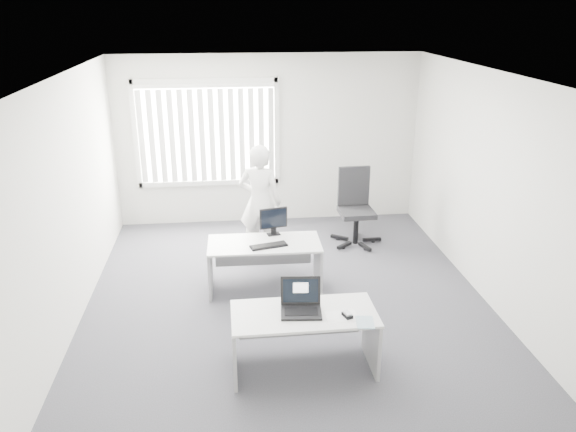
{
  "coord_description": "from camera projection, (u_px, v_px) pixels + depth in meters",
  "views": [
    {
      "loc": [
        -0.68,
        -6.12,
        3.53
      ],
      "look_at": [
        0.01,
        0.15,
        1.13
      ],
      "focal_mm": 35.0,
      "sensor_mm": 36.0,
      "label": 1
    }
  ],
  "objects": [
    {
      "name": "ground",
      "position": [
        288.0,
        305.0,
        7.01
      ],
      "size": [
        6.0,
        6.0,
        0.0
      ],
      "primitive_type": "plane",
      "color": "#54535B",
      "rests_on": "ground"
    },
    {
      "name": "wall_back",
      "position": [
        268.0,
        140.0,
        9.3
      ],
      "size": [
        5.0,
        0.02,
        2.8
      ],
      "primitive_type": "cube",
      "color": "silver",
      "rests_on": "ground"
    },
    {
      "name": "wall_front",
      "position": [
        338.0,
        346.0,
        3.72
      ],
      "size": [
        5.0,
        0.02,
        2.8
      ],
      "primitive_type": "cube",
      "color": "silver",
      "rests_on": "ground"
    },
    {
      "name": "wall_left",
      "position": [
        66.0,
        207.0,
        6.25
      ],
      "size": [
        0.02,
        6.0,
        2.8
      ],
      "primitive_type": "cube",
      "color": "silver",
      "rests_on": "ground"
    },
    {
      "name": "wall_right",
      "position": [
        494.0,
        192.0,
        6.77
      ],
      "size": [
        0.02,
        6.0,
        2.8
      ],
      "primitive_type": "cube",
      "color": "silver",
      "rests_on": "ground"
    },
    {
      "name": "ceiling",
      "position": [
        288.0,
        76.0,
        6.01
      ],
      "size": [
        5.0,
        6.0,
        0.02
      ],
      "primitive_type": "cube",
      "color": "white",
      "rests_on": "wall_back"
    },
    {
      "name": "window",
      "position": [
        207.0,
        133.0,
        9.1
      ],
      "size": [
        2.32,
        0.06,
        1.76
      ],
      "primitive_type": "cube",
      "color": "silver",
      "rests_on": "wall_back"
    },
    {
      "name": "blinds",
      "position": [
        207.0,
        136.0,
        9.06
      ],
      "size": [
        2.2,
        0.1,
        1.5
      ],
      "primitive_type": null,
      "color": "white",
      "rests_on": "wall_back"
    },
    {
      "name": "desk_near",
      "position": [
        304.0,
        329.0,
        5.63
      ],
      "size": [
        1.45,
        0.69,
        0.66
      ],
      "rotation": [
        0.0,
        0.0,
        0.01
      ],
      "color": "silver",
      "rests_on": "ground"
    },
    {
      "name": "desk_far",
      "position": [
        264.0,
        256.0,
        7.25
      ],
      "size": [
        1.45,
        0.7,
        0.66
      ],
      "rotation": [
        0.0,
        0.0,
        -0.02
      ],
      "color": "silver",
      "rests_on": "ground"
    },
    {
      "name": "office_chair",
      "position": [
        355.0,
        220.0,
        8.73
      ],
      "size": [
        0.7,
        0.7,
        1.18
      ],
      "rotation": [
        0.0,
        0.0,
        0.04
      ],
      "color": "black",
      "rests_on": "ground"
    },
    {
      "name": "person",
      "position": [
        260.0,
        202.0,
        8.06
      ],
      "size": [
        0.71,
        0.57,
        1.7
      ],
      "primitive_type": "imported",
      "rotation": [
        0.0,
        0.0,
        2.85
      ],
      "color": "silver",
      "rests_on": "ground"
    },
    {
      "name": "laptop",
      "position": [
        301.0,
        300.0,
        5.48
      ],
      "size": [
        0.43,
        0.39,
        0.31
      ],
      "primitive_type": null,
      "rotation": [
        0.0,
        0.0,
        -0.09
      ],
      "color": "black",
      "rests_on": "desk_near"
    },
    {
      "name": "paper_sheet",
      "position": [
        341.0,
        316.0,
        5.5
      ],
      "size": [
        0.3,
        0.22,
        0.0
      ],
      "primitive_type": "cube",
      "rotation": [
        0.0,
        0.0,
        -0.01
      ],
      "color": "white",
      "rests_on": "desk_near"
    },
    {
      "name": "mouse",
      "position": [
        347.0,
        314.0,
        5.48
      ],
      "size": [
        0.1,
        0.13,
        0.05
      ],
      "primitive_type": null,
      "rotation": [
        0.0,
        0.0,
        0.32
      ],
      "color": "#B8B8BB",
      "rests_on": "paper_sheet"
    },
    {
      "name": "booklet",
      "position": [
        365.0,
        322.0,
        5.38
      ],
      "size": [
        0.19,
        0.25,
        0.01
      ],
      "primitive_type": "cube",
      "rotation": [
        0.0,
        0.0,
        -0.13
      ],
      "color": "white",
      "rests_on": "desk_near"
    },
    {
      "name": "keyboard",
      "position": [
        269.0,
        246.0,
        7.07
      ],
      "size": [
        0.49,
        0.27,
        0.02
      ],
      "primitive_type": "cube",
      "rotation": [
        0.0,
        0.0,
        0.25
      ],
      "color": "black",
      "rests_on": "desk_far"
    },
    {
      "name": "monitor",
      "position": [
        273.0,
        221.0,
        7.37
      ],
      "size": [
        0.39,
        0.19,
        0.37
      ],
      "primitive_type": null,
      "rotation": [
        0.0,
        0.0,
        0.22
      ],
      "color": "black",
      "rests_on": "desk_far"
    }
  ]
}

